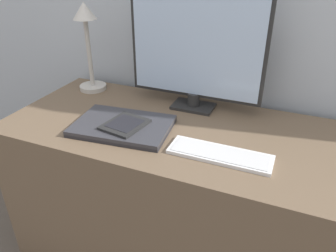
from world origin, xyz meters
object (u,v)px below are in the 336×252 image
at_px(monitor, 196,52).
at_px(desk_lamp, 87,37).
at_px(ereader, 125,124).
at_px(keyboard, 220,154).
at_px(laptop, 123,126).

relative_size(monitor, desk_lamp, 1.39).
xyz_separation_m(monitor, ereader, (-0.16, -0.29, -0.20)).
height_order(monitor, keyboard, monitor).
distance_m(ereader, desk_lamp, 0.49).
bearing_deg(desk_lamp, monitor, -0.92).
bearing_deg(desk_lamp, keyboard, -24.77).
height_order(keyboard, desk_lamp, desk_lamp).
xyz_separation_m(ereader, desk_lamp, (-0.33, 0.29, 0.21)).
bearing_deg(monitor, laptop, -123.25).
height_order(monitor, laptop, monitor).
distance_m(laptop, desk_lamp, 0.48).
distance_m(laptop, ereader, 0.03).
xyz_separation_m(keyboard, laptop, (-0.37, 0.04, 0.00)).
distance_m(monitor, laptop, 0.39).
bearing_deg(ereader, monitor, 60.65).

